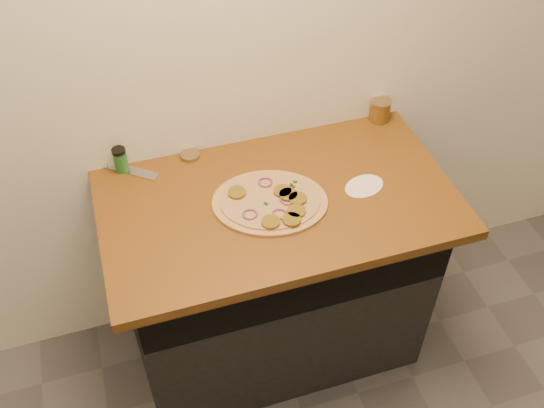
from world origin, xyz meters
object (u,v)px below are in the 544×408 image
object	(u,v)px
spice_shaker	(120,160)
chefs_knife	(112,165)
pizza	(271,202)
salsa_jar	(380,110)

from	to	relation	value
spice_shaker	chefs_knife	bearing A→B (deg)	137.21
pizza	chefs_knife	size ratio (longest dim) A/B	1.80
salsa_jar	spice_shaker	size ratio (longest dim) A/B	0.93
pizza	spice_shaker	size ratio (longest dim) A/B	4.96
pizza	salsa_jar	xyz separation A→B (m)	(0.54, 0.32, 0.04)
chefs_knife	salsa_jar	xyz separation A→B (m)	(1.02, -0.03, 0.04)
pizza	chefs_knife	xyz separation A→B (m)	(-0.48, 0.35, -0.00)
chefs_knife	spice_shaker	size ratio (longest dim) A/B	2.76
pizza	spice_shaker	xyz separation A→B (m)	(-0.45, 0.32, 0.04)
spice_shaker	pizza	bearing A→B (deg)	-35.57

